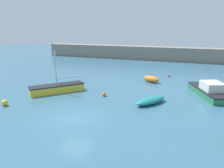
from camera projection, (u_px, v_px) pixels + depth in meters
ground_plane at (74, 120)px, 16.87m from camera, size 120.00×120.00×0.20m
harbor_breakwater at (152, 53)px, 46.25m from camera, size 48.83×2.89×2.78m
dinghy_near_pier at (151, 79)px, 27.84m from camera, size 2.55×2.05×0.80m
sailboat_short_mast at (57, 88)px, 23.53m from camera, size 4.95×5.30×4.50m
rowboat_blue_near at (151, 100)px, 20.04m from camera, size 2.92×3.64×0.61m
cabin_cruiser_white at (210, 91)px, 22.24m from camera, size 4.40×6.53×1.51m
mooring_buoy_yellow at (5, 103)px, 19.54m from camera, size 0.55×0.55×0.55m
mooring_buoy_pink at (169, 75)px, 30.97m from camera, size 0.38×0.38×0.38m
mooring_buoy_orange at (104, 94)px, 22.22m from camera, size 0.39×0.39×0.39m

